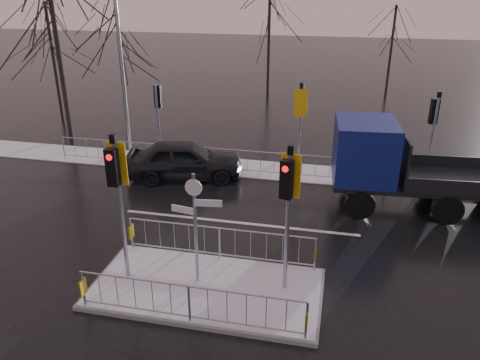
% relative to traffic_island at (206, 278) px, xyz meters
% --- Properties ---
extents(ground, '(120.00, 120.00, 0.00)m').
position_rel_traffic_island_xyz_m(ground, '(0.01, -0.01, -0.39)').
color(ground, black).
rests_on(ground, ground).
extents(snow_verge, '(30.00, 2.00, 0.04)m').
position_rel_traffic_island_xyz_m(snow_verge, '(0.01, 8.59, -0.37)').
color(snow_verge, silver).
rests_on(snow_verge, ground).
extents(lane_markings, '(8.00, 11.38, 0.01)m').
position_rel_traffic_island_xyz_m(lane_markings, '(0.01, -0.34, -0.39)').
color(lane_markings, silver).
rests_on(lane_markings, ground).
extents(traffic_island, '(6.00, 3.04, 4.15)m').
position_rel_traffic_island_xyz_m(traffic_island, '(0.00, 0.00, 0.00)').
color(traffic_island, slate).
rests_on(traffic_island, ground).
extents(far_kerb_fixtures, '(18.00, 0.65, 3.83)m').
position_rel_traffic_island_xyz_m(far_kerb_fixtures, '(0.31, 8.08, 0.63)').
color(far_kerb_fixtures, '#9CA0AA').
rests_on(far_kerb_fixtures, ground).
extents(car_far_lane, '(4.96, 2.94, 1.58)m').
position_rel_traffic_island_xyz_m(car_far_lane, '(-2.94, 7.09, 0.40)').
color(car_far_lane, black).
rests_on(car_far_lane, ground).
extents(flatbed_truck, '(6.87, 2.94, 3.11)m').
position_rel_traffic_island_xyz_m(flatbed_truck, '(4.93, 6.19, 1.26)').
color(flatbed_truck, black).
rests_on(flatbed_truck, ground).
extents(tree_near_a, '(4.75, 4.75, 8.97)m').
position_rel_traffic_island_xyz_m(tree_near_a, '(-10.49, 10.99, 5.72)').
color(tree_near_a, black).
rests_on(tree_near_a, ground).
extents(tree_near_b, '(4.00, 4.00, 7.55)m').
position_rel_traffic_island_xyz_m(tree_near_b, '(-7.99, 12.49, 4.76)').
color(tree_near_b, black).
rests_on(tree_near_b, ground).
extents(tree_near_c, '(3.50, 3.50, 6.61)m').
position_rel_traffic_island_xyz_m(tree_near_c, '(-12.49, 13.49, 4.11)').
color(tree_near_c, black).
rests_on(tree_near_c, ground).
extents(tree_far_a, '(3.75, 3.75, 7.08)m').
position_rel_traffic_island_xyz_m(tree_far_a, '(-1.99, 21.99, 4.43)').
color(tree_far_a, black).
rests_on(tree_far_a, ground).
extents(tree_far_b, '(3.25, 3.25, 6.14)m').
position_rel_traffic_island_xyz_m(tree_far_b, '(6.01, 23.99, 3.79)').
color(tree_far_b, black).
rests_on(tree_far_b, ground).
extents(street_lamp_left, '(1.25, 0.18, 8.20)m').
position_rel_traffic_island_xyz_m(street_lamp_left, '(-6.42, 9.49, 4.10)').
color(street_lamp_left, '#9CA0AA').
rests_on(street_lamp_left, ground).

